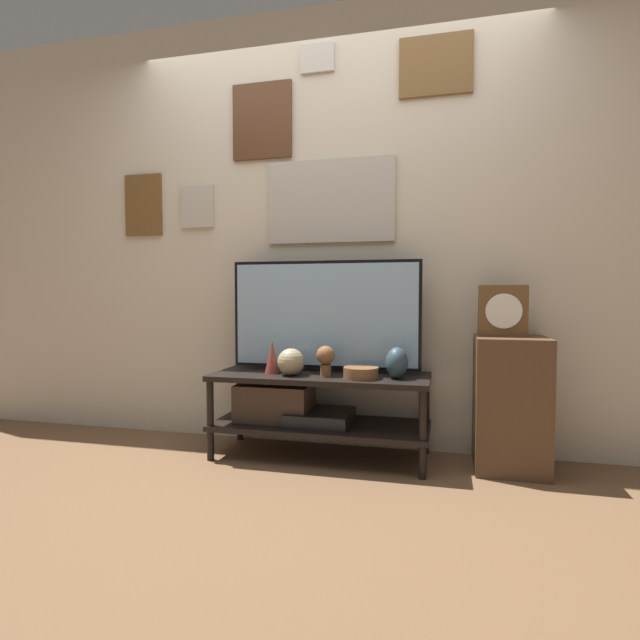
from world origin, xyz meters
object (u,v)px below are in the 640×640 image
(vase_wide_bowl, at_px, (361,373))
(mantel_clock, at_px, (503,311))
(television, at_px, (324,315))
(vase_urn_stoneware, at_px, (397,363))
(decorative_bust, at_px, (326,358))
(vase_slim_bronze, at_px, (272,357))
(candle_jar, at_px, (300,360))
(vase_round_glass, at_px, (291,362))

(vase_wide_bowl, distance_m, mantel_clock, 0.83)
(television, height_order, vase_urn_stoneware, television)
(decorative_bust, bearing_deg, vase_slim_bronze, 176.82)
(vase_slim_bronze, bearing_deg, vase_wide_bowl, -5.32)
(vase_wide_bowl, bearing_deg, vase_urn_stoneware, 11.86)
(vase_urn_stoneware, bearing_deg, decorative_bust, -178.74)
(vase_slim_bronze, bearing_deg, mantel_clock, 5.55)
(candle_jar, bearing_deg, vase_urn_stoneware, -21.44)
(vase_urn_stoneware, height_order, candle_jar, vase_urn_stoneware)
(television, relative_size, vase_urn_stoneware, 6.61)
(vase_round_glass, height_order, vase_slim_bronze, vase_slim_bronze)
(decorative_bust, bearing_deg, mantel_clock, 8.48)
(vase_urn_stoneware, xyz_separation_m, mantel_clock, (0.55, 0.13, 0.28))
(candle_jar, bearing_deg, vase_round_glass, -84.42)
(vase_urn_stoneware, bearing_deg, candle_jar, 158.56)
(vase_wide_bowl, relative_size, vase_slim_bronze, 1.02)
(vase_wide_bowl, height_order, decorative_bust, decorative_bust)
(television, distance_m, vase_wide_bowl, 0.44)
(television, height_order, mantel_clock, television)
(television, height_order, vase_wide_bowl, television)
(vase_urn_stoneware, bearing_deg, vase_wide_bowl, -168.14)
(vase_slim_bronze, distance_m, decorative_bust, 0.32)
(vase_round_glass, relative_size, decorative_bust, 0.90)
(vase_slim_bronze, bearing_deg, television, 27.95)
(television, xyz_separation_m, vase_urn_stoneware, (0.45, -0.15, -0.25))
(candle_jar, xyz_separation_m, decorative_bust, (0.22, -0.25, 0.05))
(vase_urn_stoneware, xyz_separation_m, decorative_bust, (-0.40, -0.01, 0.02))
(candle_jar, height_order, decorative_bust, decorative_bust)
(vase_slim_bronze, bearing_deg, decorative_bust, -3.18)
(vase_urn_stoneware, bearing_deg, television, 160.94)
(vase_slim_bronze, relative_size, mantel_clock, 0.68)
(vase_slim_bronze, height_order, decorative_bust, vase_slim_bronze)
(television, height_order, decorative_bust, television)
(television, xyz_separation_m, vase_round_glass, (-0.14, -0.19, -0.26))
(vase_wide_bowl, bearing_deg, mantel_clock, 13.09)
(vase_round_glass, distance_m, decorative_bust, 0.20)
(television, bearing_deg, candle_jar, 152.73)
(television, xyz_separation_m, vase_wide_bowl, (0.26, -0.19, -0.31))
(vase_round_glass, relative_size, vase_slim_bronze, 0.81)
(vase_wide_bowl, distance_m, vase_urn_stoneware, 0.20)
(vase_round_glass, bearing_deg, candle_jar, 95.58)
(vase_wide_bowl, xyz_separation_m, mantel_clock, (0.74, 0.17, 0.34))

